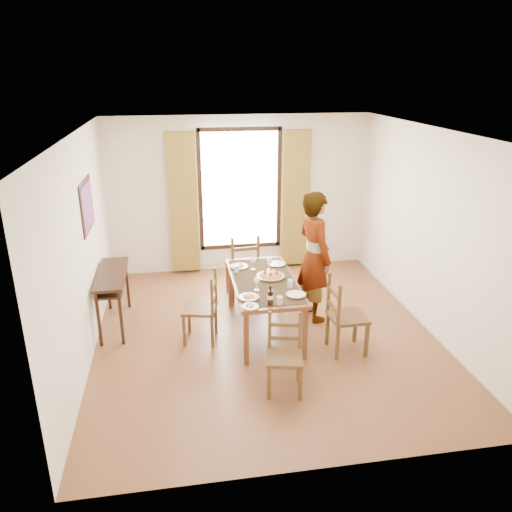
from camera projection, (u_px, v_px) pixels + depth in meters
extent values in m
plane|color=#5B2F1C|center=(265.00, 334.00, 6.82)|extent=(5.00, 5.00, 0.00)
cube|color=silver|center=(240.00, 195.00, 8.65)|extent=(4.50, 0.10, 2.70)
cube|color=silver|center=(323.00, 338.00, 4.03)|extent=(4.50, 0.10, 2.70)
cube|color=silver|center=(82.00, 250.00, 6.00)|extent=(0.10, 5.00, 2.70)
cube|color=silver|center=(431.00, 232.00, 6.69)|extent=(0.10, 5.00, 2.70)
cube|color=white|center=(267.00, 130.00, 5.86)|extent=(4.50, 5.00, 0.04)
cube|color=white|center=(240.00, 189.00, 8.59)|extent=(1.30, 0.04, 2.00)
cube|color=olive|center=(183.00, 204.00, 8.45)|extent=(0.48, 0.10, 2.40)
cube|color=olive|center=(296.00, 199.00, 8.76)|extent=(0.48, 0.10, 2.40)
cube|color=black|center=(87.00, 205.00, 6.41)|extent=(0.02, 0.86, 0.66)
cube|color=#B62237|center=(88.00, 205.00, 6.41)|extent=(0.01, 0.76, 0.56)
cube|color=black|center=(111.00, 274.00, 6.78)|extent=(0.38, 1.20, 0.04)
cube|color=black|center=(112.00, 282.00, 6.83)|extent=(0.34, 1.10, 0.03)
cube|color=black|center=(99.00, 320.00, 6.40)|extent=(0.04, 0.04, 0.76)
cube|color=black|center=(108.00, 285.00, 7.41)|extent=(0.04, 0.04, 0.76)
cube|color=black|center=(121.00, 318.00, 6.44)|extent=(0.04, 0.04, 0.76)
cube|color=black|center=(127.00, 284.00, 7.45)|extent=(0.04, 0.04, 0.76)
cube|color=brown|center=(264.00, 282.00, 6.67)|extent=(0.85, 1.74, 0.05)
cube|color=black|center=(264.00, 280.00, 6.66)|extent=(0.78, 1.60, 0.01)
cube|color=brown|center=(246.00, 339.00, 6.00)|extent=(0.06, 0.06, 0.70)
cube|color=brown|center=(230.00, 285.00, 7.49)|extent=(0.06, 0.06, 0.70)
cube|color=brown|center=(305.00, 334.00, 6.11)|extent=(0.06, 0.06, 0.70)
cube|color=brown|center=(278.00, 282.00, 7.60)|extent=(0.06, 0.06, 0.70)
cube|color=#4E341A|center=(200.00, 309.00, 6.52)|extent=(0.51, 0.51, 0.04)
cube|color=#4E341A|center=(189.00, 317.00, 6.78)|extent=(0.04, 0.04, 0.46)
cube|color=#4E341A|center=(216.00, 318.00, 6.76)|extent=(0.04, 0.04, 0.46)
cube|color=#4E341A|center=(184.00, 331.00, 6.44)|extent=(0.04, 0.04, 0.46)
cube|color=#4E341A|center=(212.00, 331.00, 6.42)|extent=(0.04, 0.04, 0.46)
cube|color=#4E341A|center=(215.00, 286.00, 6.59)|extent=(0.04, 0.04, 0.51)
cube|color=#4E341A|center=(212.00, 297.00, 6.25)|extent=(0.04, 0.04, 0.51)
cube|color=#4E341A|center=(214.00, 298.00, 6.45)|extent=(0.10, 0.36, 0.05)
cube|color=#4E341A|center=(214.00, 286.00, 6.39)|extent=(0.10, 0.36, 0.05)
cube|color=#4E341A|center=(242.00, 267.00, 7.80)|extent=(0.51, 0.51, 0.04)
cube|color=#4E341A|center=(251.00, 275.00, 8.12)|extent=(0.04, 0.04, 0.50)
cube|color=#4E341A|center=(258.00, 285.00, 7.76)|extent=(0.04, 0.04, 0.50)
cube|color=#4E341A|center=(227.00, 278.00, 8.02)|extent=(0.04, 0.04, 0.50)
cube|color=#4E341A|center=(233.00, 287.00, 7.66)|extent=(0.04, 0.04, 0.50)
cube|color=#4E341A|center=(258.00, 253.00, 7.56)|extent=(0.04, 0.04, 0.55)
cube|color=#4E341A|center=(233.00, 256.00, 7.46)|extent=(0.04, 0.04, 0.55)
cube|color=#4E341A|center=(245.00, 261.00, 7.55)|extent=(0.40, 0.07, 0.06)
cube|color=#4E341A|center=(245.00, 249.00, 7.48)|extent=(0.40, 0.07, 0.06)
cube|color=#4E341A|center=(285.00, 357.00, 5.48)|extent=(0.46, 0.46, 0.04)
cube|color=#4E341A|center=(269.00, 382.00, 5.40)|extent=(0.04, 0.04, 0.42)
cube|color=#4E341A|center=(269.00, 365.00, 5.72)|extent=(0.04, 0.04, 0.42)
cube|color=#4E341A|center=(300.00, 383.00, 5.39)|extent=(0.04, 0.04, 0.42)
cube|color=#4E341A|center=(299.00, 366.00, 5.70)|extent=(0.04, 0.04, 0.42)
cube|color=#4E341A|center=(270.00, 330.00, 5.57)|extent=(0.03, 0.03, 0.47)
cube|color=#4E341A|center=(300.00, 331.00, 5.56)|extent=(0.03, 0.03, 0.47)
cube|color=#4E341A|center=(285.00, 338.00, 5.60)|extent=(0.34, 0.09, 0.05)
cube|color=#4E341A|center=(285.00, 325.00, 5.54)|extent=(0.34, 0.09, 0.05)
cube|color=#4E341A|center=(348.00, 317.00, 6.25)|extent=(0.46, 0.46, 0.04)
cube|color=#4E341A|center=(367.00, 340.00, 6.20)|extent=(0.04, 0.04, 0.48)
cube|color=#4E341A|center=(337.00, 343.00, 6.13)|extent=(0.04, 0.04, 0.48)
cube|color=#4E341A|center=(355.00, 325.00, 6.55)|extent=(0.04, 0.04, 0.48)
cube|color=#4E341A|center=(327.00, 328.00, 6.48)|extent=(0.04, 0.04, 0.48)
cube|color=#4E341A|center=(339.00, 306.00, 5.95)|extent=(0.04, 0.04, 0.53)
cube|color=#4E341A|center=(329.00, 293.00, 6.30)|extent=(0.04, 0.04, 0.53)
cube|color=#4E341A|center=(333.00, 307.00, 6.16)|extent=(0.04, 0.38, 0.05)
cube|color=#4E341A|center=(334.00, 293.00, 6.09)|extent=(0.04, 0.38, 0.05)
imported|color=#95999D|center=(314.00, 257.00, 6.98)|extent=(0.90, 0.78, 1.87)
cylinder|color=silver|center=(290.00, 283.00, 6.42)|extent=(0.07, 0.07, 0.10)
cylinder|color=silver|center=(237.00, 269.00, 6.89)|extent=(0.07, 0.07, 0.10)
cylinder|color=silver|center=(279.00, 300.00, 5.95)|extent=(0.07, 0.07, 0.10)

